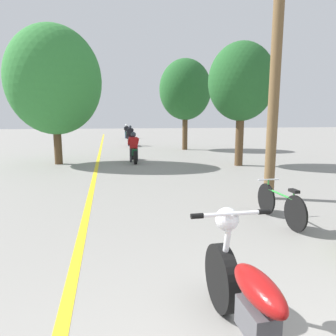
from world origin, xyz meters
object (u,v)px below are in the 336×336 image
object	(u,v)px
motorcycle_rider_far	(127,133)
bicycle_parked	(280,204)
utility_pole	(276,62)
roadside_tree_left	(54,81)
motorcycle_foreground	(254,308)
motorcycle_rider_mid	(130,138)
roadside_tree_right_far	(185,90)
motorcycle_rider_lead	(134,150)
roadside_tree_right_near	(242,82)

from	to	relation	value
motorcycle_rider_far	bicycle_parked	world-z (taller)	motorcycle_rider_far
utility_pole	roadside_tree_left	bearing A→B (deg)	130.43
utility_pole	motorcycle_rider_far	world-z (taller)	utility_pole
motorcycle_foreground	utility_pole	bearing A→B (deg)	58.92
motorcycle_foreground	bicycle_parked	size ratio (longest dim) A/B	1.33
motorcycle_rider_mid	motorcycle_rider_far	bearing A→B (deg)	88.16
roadside_tree_right_far	motorcycle_rider_mid	distance (m)	5.50
roadside_tree_right_far	roadside_tree_left	distance (m)	8.28
motorcycle_rider_lead	motorcycle_rider_far	world-z (taller)	motorcycle_rider_far
motorcycle_rider_mid	bicycle_parked	distance (m)	16.58
utility_pole	motorcycle_rider_lead	size ratio (longest dim) A/B	2.98
utility_pole	motorcycle_rider_mid	world-z (taller)	utility_pole
utility_pole	roadside_tree_right_far	xyz separation A→B (m)	(0.94, 11.61, 0.47)
motorcycle_foreground	motorcycle_rider_mid	xyz separation A→B (m)	(0.51, 19.39, 0.09)
roadside_tree_left	motorcycle_rider_mid	xyz separation A→B (m)	(3.63, 8.12, -2.88)
motorcycle_foreground	motorcycle_rider_far	world-z (taller)	motorcycle_rider_far
roadside_tree_left	motorcycle_rider_far	bearing A→B (deg)	76.69
utility_pole	motorcycle_rider_mid	bearing A→B (deg)	98.28
roadside_tree_right_far	roadside_tree_left	xyz separation A→B (m)	(-6.74, -4.80, -0.20)
roadside_tree_right_near	motorcycle_rider_lead	bearing A→B (deg)	155.01
roadside_tree_right_near	motorcycle_foreground	xyz separation A→B (m)	(-4.16, -9.39, -2.85)
motorcycle_rider_mid	bicycle_parked	bearing A→B (deg)	-84.83
utility_pole	roadside_tree_left	xyz separation A→B (m)	(-5.80, 6.81, 0.27)
motorcycle_rider_far	roadside_tree_right_near	bearing A→B (deg)	-79.55
roadside_tree_left	motorcycle_rider_far	distance (m)	17.17
bicycle_parked	roadside_tree_right_near	bearing A→B (deg)	71.65
utility_pole	motorcycle_foreground	world-z (taller)	utility_pole
motorcycle_rider_far	roadside_tree_left	bearing A→B (deg)	-103.31
motorcycle_rider_lead	bicycle_parked	size ratio (longest dim) A/B	1.30
utility_pole	motorcycle_rider_far	size ratio (longest dim) A/B	3.02
roadside_tree_right_far	bicycle_parked	xyz separation A→B (m)	(-1.62, -13.18, -3.28)
motorcycle_foreground	motorcycle_rider_mid	bearing A→B (deg)	88.49
roadside_tree_right_near	motorcycle_foreground	distance (m)	10.66
roadside_tree_right_near	motorcycle_foreground	bearing A→B (deg)	-113.91
utility_pole	roadside_tree_right_near	bearing A→B (deg)	73.34
roadside_tree_left	motorcycle_foreground	xyz separation A→B (m)	(3.12, -11.27, -2.96)
roadside_tree_left	motorcycle_rider_mid	bearing A→B (deg)	65.91
motorcycle_foreground	motorcycle_rider_lead	world-z (taller)	motorcycle_rider_lead
roadside_tree_left	motorcycle_rider_mid	distance (m)	9.35
motorcycle_rider_far	roadside_tree_right_far	bearing A→B (deg)	-76.30
roadside_tree_left	bicycle_parked	xyz separation A→B (m)	(5.12, -8.39, -3.08)
roadside_tree_right_near	motorcycle_rider_mid	size ratio (longest dim) A/B	2.30
motorcycle_rider_mid	roadside_tree_right_near	bearing A→B (deg)	-69.93
motorcycle_rider_mid	motorcycle_rider_far	distance (m)	8.35
roadside_tree_right_near	roadside_tree_right_far	size ratio (longest dim) A/B	0.89
roadside_tree_right_near	motorcycle_foreground	world-z (taller)	roadside_tree_right_near
motorcycle_rider_lead	motorcycle_foreground	bearing A→B (deg)	-90.26
motorcycle_rider_lead	motorcycle_rider_mid	distance (m)	8.09
roadside_tree_right_far	motorcycle_foreground	world-z (taller)	roadside_tree_right_far
roadside_tree_right_near	roadside_tree_left	xyz separation A→B (m)	(-7.28, 1.87, 0.12)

